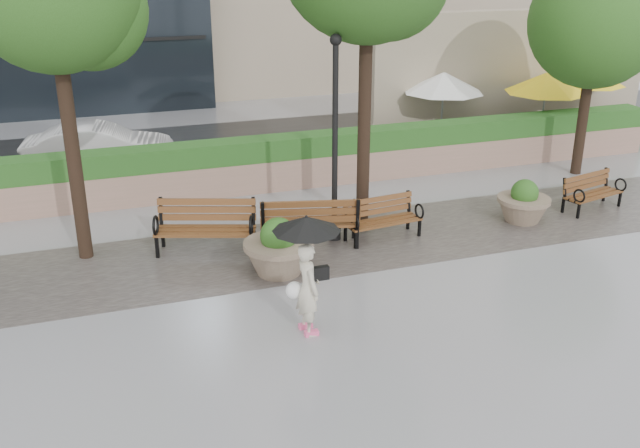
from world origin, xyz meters
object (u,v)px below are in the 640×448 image
object	(u,v)px
planter_right	(523,205)
bench_1	(206,238)
bench_2	(310,231)
pedestrian	(307,264)
lamppost	(335,154)
bench_4	(592,200)
planter_left	(279,252)
car_right	(100,148)
bench_3	(383,227)

from	to	relation	value
planter_right	bench_1	bearing A→B (deg)	175.19
bench_2	pedestrian	world-z (taller)	pedestrian
bench_2	pedestrian	xyz separation A→B (m)	(-1.15, -3.39, 0.90)
bench_2	lamppost	xyz separation A→B (m)	(0.61, 0.14, 1.59)
bench_4	pedestrian	size ratio (longest dim) A/B	0.84
bench_2	pedestrian	distance (m)	3.69
lamppost	planter_left	bearing A→B (deg)	-141.92
bench_2	planter_right	xyz separation A→B (m)	(5.05, -0.27, 0.07)
planter_right	pedestrian	size ratio (longest dim) A/B	0.60
planter_right	bench_2	bearing A→B (deg)	176.93
bench_1	lamppost	distance (m)	3.17
planter_right	pedestrian	bearing A→B (deg)	-153.34
bench_4	planter_right	xyz separation A→B (m)	(-2.00, -0.12, 0.14)
planter_right	car_right	distance (m)	11.43
lamppost	pedestrian	distance (m)	4.00
planter_left	lamppost	bearing A→B (deg)	38.08
planter_left	pedestrian	xyz separation A→B (m)	(-0.16, -2.28, 0.78)
bench_1	bench_2	size ratio (longest dim) A/B	0.99
bench_1	car_right	bearing A→B (deg)	123.98
bench_4	lamppost	xyz separation A→B (m)	(-6.45, 0.30, 1.67)
bench_3	bench_4	size ratio (longest dim) A/B	1.02
planter_left	bench_2	bearing A→B (deg)	48.20
car_right	pedestrian	world-z (taller)	pedestrian
pedestrian	planter_right	bearing A→B (deg)	-67.28
bench_4	pedestrian	distance (m)	8.88
bench_4	planter_left	bearing A→B (deg)	173.23
bench_2	lamppost	world-z (taller)	lamppost
bench_2	bench_3	distance (m)	1.61
planter_right	planter_left	bearing A→B (deg)	-172.13
bench_3	bench_4	distance (m)	5.46
car_right	pedestrian	bearing A→B (deg)	-157.69
bench_3	planter_left	distance (m)	2.76
bench_2	planter_left	size ratio (longest dim) A/B	1.60
planter_left	bench_1	bearing A→B (deg)	128.40
bench_3	lamppost	xyz separation A→B (m)	(-1.00, 0.31, 1.65)
lamppost	car_right	size ratio (longest dim) A/B	1.06
bench_3	pedestrian	world-z (taller)	pedestrian
bench_2	planter_left	world-z (taller)	planter_left
bench_1	pedestrian	world-z (taller)	pedestrian
car_right	planter_right	bearing A→B (deg)	-121.18
bench_3	car_right	bearing A→B (deg)	121.27
bench_4	planter_right	bearing A→B (deg)	169.84
car_right	pedestrian	size ratio (longest dim) A/B	2.03
car_right	pedestrian	xyz separation A→B (m)	(2.71, -10.25, 0.55)
planter_left	car_right	xyz separation A→B (m)	(-2.87, 7.97, 0.23)
bench_3	lamppost	size ratio (longest dim) A/B	0.40
bench_3	planter_right	distance (m)	3.46
bench_4	planter_right	world-z (taller)	planter_right
lamppost	car_right	distance (m)	8.17
lamppost	bench_2	bearing A→B (deg)	-166.75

